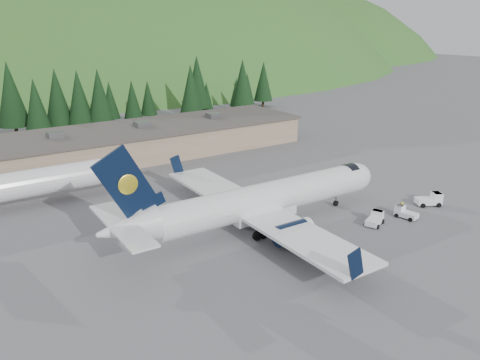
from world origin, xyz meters
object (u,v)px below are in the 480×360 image
object	(u,v)px
second_airliner	(7,186)
baggage_tug_a	(375,219)
airliner	(261,201)
baggage_tug_b	(431,200)
ramp_worker	(401,208)
baggage_tug_c	(405,212)
terminal_building	(116,144)

from	to	relation	value
second_airliner	baggage_tug_a	world-z (taller)	second_airliner
airliner	baggage_tug_a	bearing A→B (deg)	-29.38
baggage_tug_b	ramp_worker	world-z (taller)	baggage_tug_b
baggage_tug_c	terminal_building	xyz separation A→B (m)	(-20.57, 45.58, 1.98)
second_airliner	baggage_tug_c	bearing A→B (deg)	-36.15
baggage_tug_c	ramp_worker	xyz separation A→B (m)	(0.36, 0.80, 0.18)
baggage_tug_b	terminal_building	bearing A→B (deg)	149.50
airliner	ramp_worker	size ratio (longest dim) A/B	22.33
terminal_building	ramp_worker	distance (m)	49.46
terminal_building	baggage_tug_c	bearing A→B (deg)	-65.71
second_airliner	baggage_tug_b	world-z (taller)	second_airliner
baggage_tug_a	baggage_tug_c	distance (m)	4.65
baggage_tug_c	terminal_building	size ratio (longest dim) A/B	0.04
ramp_worker	baggage_tug_a	bearing A→B (deg)	-25.62
airliner	baggage_tug_b	distance (m)	24.09
baggage_tug_b	terminal_building	xyz separation A→B (m)	(-26.89, 44.80, 1.85)
baggage_tug_b	terminal_building	world-z (taller)	terminal_building
airliner	baggage_tug_a	world-z (taller)	airliner
baggage_tug_a	baggage_tug_c	bearing A→B (deg)	-30.66
terminal_building	baggage_tug_a	bearing A→B (deg)	-70.44
airliner	terminal_building	world-z (taller)	airliner
airliner	baggage_tug_b	xyz separation A→B (m)	(22.97, -6.81, -2.51)
baggage_tug_b	baggage_tug_a	bearing A→B (deg)	-150.84
terminal_building	baggage_tug_b	bearing A→B (deg)	-59.03
airliner	ramp_worker	bearing A→B (deg)	-21.20
second_airliner	baggage_tug_b	distance (m)	55.02
baggage_tug_a	baggage_tug_b	world-z (taller)	baggage_tug_b
airliner	terminal_building	bearing A→B (deg)	96.46
baggage_tug_a	terminal_building	xyz separation A→B (m)	(-15.96, 44.92, 1.94)
second_airliner	baggage_tug_c	xyz separation A→B (m)	(40.48, -29.58, -2.68)
baggage_tug_a	baggage_tug_b	bearing A→B (deg)	-21.96
second_airliner	baggage_tug_b	size ratio (longest dim) A/B	7.59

